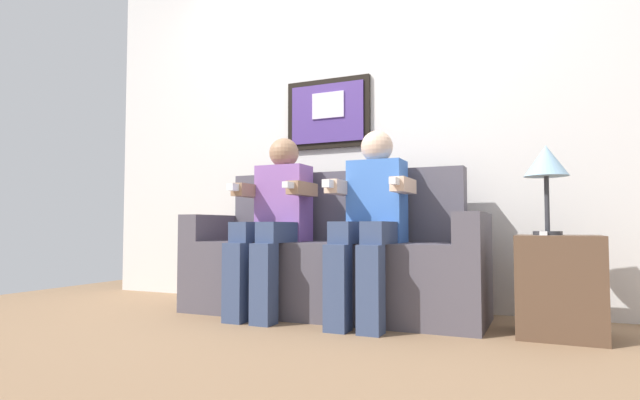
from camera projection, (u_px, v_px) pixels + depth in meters
ground_plane at (309, 324)px, 2.84m from camera, size 5.52×5.52×0.00m
back_wall_assembly at (355, 119)px, 3.61m from camera, size 4.25×0.10×2.60m
couch at (332, 264)px, 3.16m from camera, size 1.85×0.58×0.90m
person_on_left at (274, 216)px, 3.15m from camera, size 0.46×0.56×1.11m
person_on_right at (371, 215)px, 2.89m from camera, size 0.46×0.56×1.11m
side_table_right at (560, 286)px, 2.54m from camera, size 0.40×0.40×0.50m
table_lamp at (546, 165)px, 2.61m from camera, size 0.22×0.22×0.46m
spare_remote_on_table at (543, 233)px, 2.57m from camera, size 0.04×0.13×0.02m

